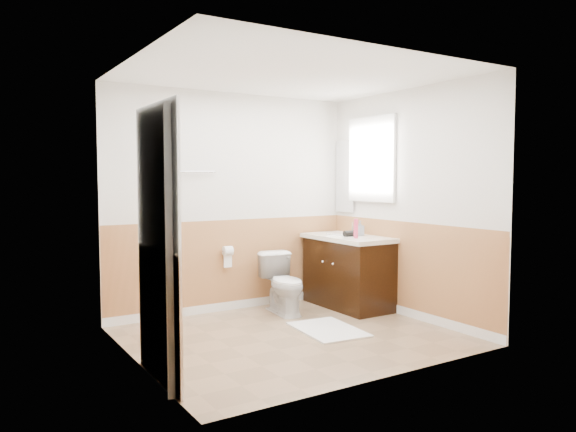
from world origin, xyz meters
TOP-DOWN VIEW (x-y plane):
  - floor at (0.00, 0.00)m, footprint 3.00×3.00m
  - ceiling at (0.00, 0.00)m, footprint 3.00×3.00m
  - wall_back at (0.00, 1.30)m, footprint 3.00×0.00m
  - wall_front at (0.00, -1.30)m, footprint 3.00×0.00m
  - wall_left at (-1.50, 0.00)m, footprint 0.00×3.00m
  - wall_right at (1.50, 0.00)m, footprint 0.00×3.00m
  - wainscot_back at (0.00, 1.29)m, footprint 3.00×0.00m
  - wainscot_front at (0.00, -1.29)m, footprint 3.00×0.00m
  - wainscot_left at (-1.49, 0.00)m, footprint 0.00×2.60m
  - wainscot_right at (1.49, 0.00)m, footprint 0.00×2.60m
  - toilet at (0.40, 0.82)m, footprint 0.44×0.70m
  - bath_mat at (0.40, -0.02)m, footprint 0.62×0.85m
  - vanity_cabinet at (1.21, 0.68)m, footprint 0.55×1.10m
  - vanity_knob_left at (0.91, 0.58)m, footprint 0.03×0.03m
  - vanity_knob_right at (0.91, 0.78)m, footprint 0.03×0.03m
  - countertop at (1.20, 0.68)m, footprint 0.60×1.15m
  - sink_basin at (1.21, 0.83)m, footprint 0.36×0.36m
  - faucet at (1.39, 0.83)m, footprint 0.02×0.02m
  - lotion_bottle at (1.11, 0.42)m, footprint 0.05×0.05m
  - soap_dispenser at (1.33, 0.62)m, footprint 0.10×0.10m
  - hair_dryer_body at (1.16, 0.61)m, footprint 0.14×0.07m
  - hair_dryer_handle at (1.13, 0.61)m, footprint 0.03×0.03m
  - mirror_panel at (1.48, 1.10)m, footprint 0.02×0.35m
  - window_frame at (1.47, 0.59)m, footprint 0.04×0.80m
  - window_glass at (1.49, 0.59)m, footprint 0.01×0.70m
  - door at (-1.40, -0.45)m, footprint 0.29×0.78m
  - door_frame at (-1.48, -0.45)m, footprint 0.02×0.92m
  - door_knob at (-1.34, -0.12)m, footprint 0.06×0.06m
  - towel_bar at (-0.55, 1.25)m, footprint 0.62×0.02m
  - tp_holder_bar at (-0.10, 1.23)m, footprint 0.14×0.02m
  - tp_roll at (-0.10, 1.23)m, footprint 0.10×0.11m
  - tp_sheet at (-0.10, 1.23)m, footprint 0.10×0.01m

SIDE VIEW (x-z plane):
  - floor at x=0.00m, z-range 0.00..0.00m
  - bath_mat at x=0.40m, z-range 0.00..0.02m
  - toilet at x=0.40m, z-range 0.00..0.68m
  - vanity_cabinet at x=1.21m, z-range 0.00..0.80m
  - wainscot_back at x=0.00m, z-range -1.00..2.00m
  - wainscot_front at x=0.00m, z-range -1.00..2.00m
  - wainscot_left at x=-1.49m, z-range -0.80..1.80m
  - wainscot_right at x=1.49m, z-range -0.80..1.80m
  - vanity_knob_left at x=0.91m, z-range 0.53..0.57m
  - vanity_knob_right at x=0.91m, z-range 0.53..0.57m
  - tp_sheet at x=-0.10m, z-range 0.51..0.67m
  - tp_holder_bar at x=-0.10m, z-range 0.69..0.71m
  - tp_roll at x=-0.10m, z-range 0.64..0.76m
  - countertop at x=1.20m, z-range 0.80..0.85m
  - hair_dryer_handle at x=1.13m, z-range 0.82..0.89m
  - sink_basin at x=1.21m, z-range 0.85..0.87m
  - hair_dryer_body at x=1.16m, z-range 0.85..0.92m
  - faucet at x=1.39m, z-range 0.85..0.99m
  - soap_dispenser at x=1.33m, z-range 0.85..1.03m
  - door_knob at x=-1.34m, z-range 0.92..0.98m
  - lotion_bottle at x=1.11m, z-range 0.85..1.07m
  - door at x=-1.40m, z-range 0.00..2.04m
  - door_frame at x=-1.48m, z-range -0.02..2.08m
  - wall_back at x=0.00m, z-range -0.25..2.75m
  - wall_front at x=0.00m, z-range -0.25..2.75m
  - wall_left at x=-1.50m, z-range -0.25..2.75m
  - wall_right at x=1.50m, z-range -0.25..2.75m
  - mirror_panel at x=1.48m, z-range 1.10..2.00m
  - towel_bar at x=-0.55m, z-range 1.59..1.61m
  - window_frame at x=1.47m, z-range 1.25..2.25m
  - window_glass at x=1.49m, z-range 1.30..2.20m
  - ceiling at x=0.00m, z-range 2.50..2.50m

